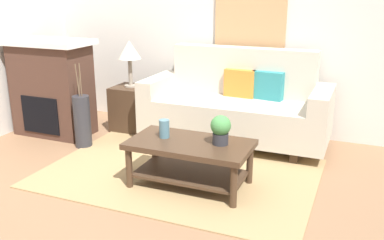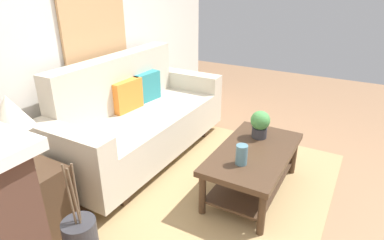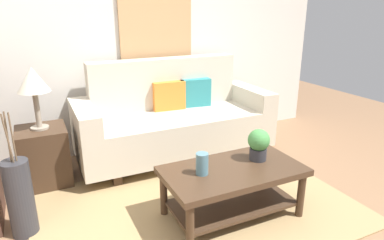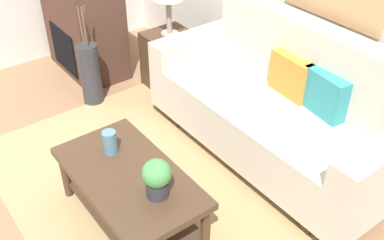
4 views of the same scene
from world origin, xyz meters
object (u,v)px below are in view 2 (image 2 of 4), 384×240
at_px(coffee_table, 253,162).
at_px(table_lamp, 10,115).
at_px(framed_painting, 94,18).
at_px(throw_pillow_teal, 146,87).
at_px(tabletop_vase, 242,155).
at_px(side_table, 32,204).
at_px(potted_plant_tabletop, 260,123).
at_px(throw_pillow_orange, 127,95).
at_px(couch, 138,120).

bearing_deg(coffee_table, table_lamp, 136.89).
bearing_deg(coffee_table, framed_painting, 88.87).
xyz_separation_m(throw_pillow_teal, tabletop_vase, (-0.62, -1.40, -0.17)).
xyz_separation_m(throw_pillow_teal, side_table, (-1.68, -0.19, -0.40)).
xyz_separation_m(potted_plant_tabletop, table_lamp, (-1.59, 1.19, 0.42)).
bearing_deg(throw_pillow_orange, coffee_table, -91.40).
bearing_deg(throw_pillow_teal, side_table, -173.71).
distance_m(tabletop_vase, table_lamp, 1.68).
relative_size(throw_pillow_orange, framed_painting, 0.42).
bearing_deg(framed_painting, throw_pillow_orange, -90.00).
xyz_separation_m(throw_pillow_orange, potted_plant_tabletop, (0.23, -1.37, -0.11)).
distance_m(side_table, table_lamp, 0.71).
height_order(throw_pillow_teal, side_table, throw_pillow_teal).
bearing_deg(potted_plant_tabletop, throw_pillow_orange, 99.70).
distance_m(potted_plant_tabletop, framed_painting, 1.93).
distance_m(couch, coffee_table, 1.30).
distance_m(throw_pillow_orange, tabletop_vase, 1.44).
bearing_deg(side_table, throw_pillow_teal, 6.29).
distance_m(coffee_table, framed_painting, 2.09).
xyz_separation_m(coffee_table, side_table, (-1.32, 1.24, -0.03)).
relative_size(throw_pillow_orange, side_table, 0.64).
height_order(coffee_table, table_lamp, table_lamp).
bearing_deg(throw_pillow_teal, couch, -158.70).
relative_size(throw_pillow_teal, coffee_table, 0.33).
height_order(throw_pillow_teal, tabletop_vase, throw_pillow_teal).
relative_size(couch, coffee_table, 1.92).
distance_m(coffee_table, tabletop_vase, 0.33).
distance_m(couch, side_table, 1.36).
bearing_deg(throw_pillow_teal, table_lamp, -173.71).
distance_m(throw_pillow_teal, tabletop_vase, 1.54).
bearing_deg(throw_pillow_teal, tabletop_vase, -113.95).
height_order(couch, framed_painting, framed_painting).
xyz_separation_m(potted_plant_tabletop, side_table, (-1.59, 1.19, -0.29)).
height_order(coffee_table, side_table, side_table).
bearing_deg(tabletop_vase, side_table, 130.99).
xyz_separation_m(throw_pillow_teal, table_lamp, (-1.68, -0.19, 0.31)).
distance_m(throw_pillow_orange, coffee_table, 1.47).
bearing_deg(tabletop_vase, potted_plant_tabletop, 3.24).
relative_size(table_lamp, framed_painting, 0.66).
bearing_deg(table_lamp, couch, 2.47).
xyz_separation_m(side_table, table_lamp, (0.00, 0.00, 0.71)).
bearing_deg(throw_pillow_orange, couch, -90.00).
bearing_deg(tabletop_vase, coffee_table, -4.20).
xyz_separation_m(tabletop_vase, side_table, (-1.06, 1.22, -0.23)).
distance_m(coffee_table, side_table, 1.81).
relative_size(tabletop_vase, potted_plant_tabletop, 0.64).
bearing_deg(table_lamp, throw_pillow_teal, 6.29).
distance_m(throw_pillow_teal, coffee_table, 1.51).
distance_m(throw_pillow_teal, framed_painting, 0.89).
relative_size(throw_pillow_orange, tabletop_vase, 2.14).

